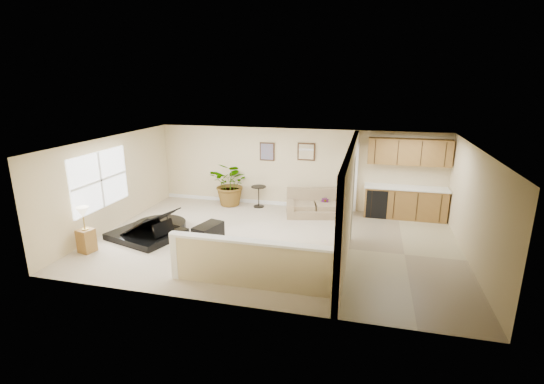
% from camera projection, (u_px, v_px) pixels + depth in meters
% --- Properties ---
extents(floor, '(9.00, 9.00, 0.00)m').
position_uv_depth(floor, '(274.00, 242.00, 9.93)').
color(floor, beige).
rests_on(floor, ground).
extents(back_wall, '(9.00, 0.04, 2.50)m').
position_uv_depth(back_wall, '(297.00, 168.00, 12.38)').
color(back_wall, beige).
rests_on(back_wall, floor).
extents(front_wall, '(9.00, 0.04, 2.50)m').
position_uv_depth(front_wall, '(232.00, 241.00, 6.78)').
color(front_wall, beige).
rests_on(front_wall, floor).
extents(left_wall, '(0.04, 6.00, 2.50)m').
position_uv_depth(left_wall, '(112.00, 183.00, 10.64)').
color(left_wall, beige).
rests_on(left_wall, floor).
extents(right_wall, '(0.04, 6.00, 2.50)m').
position_uv_depth(right_wall, '(475.00, 208.00, 8.53)').
color(right_wall, beige).
rests_on(right_wall, floor).
extents(ceiling, '(9.00, 6.00, 0.04)m').
position_uv_depth(ceiling, '(274.00, 143.00, 9.24)').
color(ceiling, silver).
rests_on(ceiling, back_wall).
extents(kitchen_vinyl, '(2.70, 6.00, 0.01)m').
position_uv_depth(kitchen_vinyl, '(405.00, 254.00, 9.19)').
color(kitchen_vinyl, tan).
rests_on(kitchen_vinyl, floor).
extents(interior_partition, '(0.18, 5.99, 2.50)m').
position_uv_depth(interior_partition, '(349.00, 198.00, 9.41)').
color(interior_partition, beige).
rests_on(interior_partition, floor).
extents(pony_half_wall, '(3.42, 0.22, 1.00)m').
position_uv_depth(pony_half_wall, '(249.00, 263.00, 7.62)').
color(pony_half_wall, beige).
rests_on(pony_half_wall, floor).
extents(left_window, '(0.05, 2.15, 1.45)m').
position_uv_depth(left_window, '(100.00, 180.00, 10.11)').
color(left_window, white).
rests_on(left_window, left_wall).
extents(wall_art_left, '(0.48, 0.04, 0.58)m').
position_uv_depth(wall_art_left, '(267.00, 152.00, 12.44)').
color(wall_art_left, '#3C2516').
rests_on(wall_art_left, back_wall).
extents(wall_mirror, '(0.55, 0.04, 0.55)m').
position_uv_depth(wall_mirror, '(306.00, 152.00, 12.13)').
color(wall_mirror, '#3C2516').
rests_on(wall_mirror, back_wall).
extents(kitchen_cabinets, '(2.36, 0.65, 2.33)m').
position_uv_depth(kitchen_cabinets, '(402.00, 189.00, 11.49)').
color(kitchen_cabinets, olive).
rests_on(kitchen_cabinets, floor).
extents(piano, '(2.24, 2.24, 1.56)m').
position_uv_depth(piano, '(147.00, 211.00, 10.19)').
color(piano, black).
rests_on(piano, floor).
extents(piano_bench, '(0.60, 0.88, 0.54)m').
position_uv_depth(piano_bench, '(208.00, 235.00, 9.66)').
color(piano_bench, black).
rests_on(piano_bench, floor).
extents(loveseat, '(1.92, 1.34, 0.98)m').
position_uv_depth(loveseat, '(315.00, 203.00, 11.86)').
color(loveseat, '#94845E').
rests_on(loveseat, floor).
extents(accent_table, '(0.47, 0.47, 0.68)m').
position_uv_depth(accent_table, '(259.00, 194.00, 12.55)').
color(accent_table, black).
rests_on(accent_table, floor).
extents(palm_plant, '(1.54, 1.42, 1.44)m').
position_uv_depth(palm_plant, '(232.00, 184.00, 12.64)').
color(palm_plant, black).
rests_on(palm_plant, floor).
extents(small_plant, '(0.30, 0.30, 0.49)m').
position_uv_depth(small_plant, '(324.00, 207.00, 11.96)').
color(small_plant, black).
rests_on(small_plant, floor).
extents(lamp_stand, '(0.39, 0.39, 1.11)m').
position_uv_depth(lamp_stand, '(85.00, 233.00, 9.23)').
color(lamp_stand, olive).
rests_on(lamp_stand, floor).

